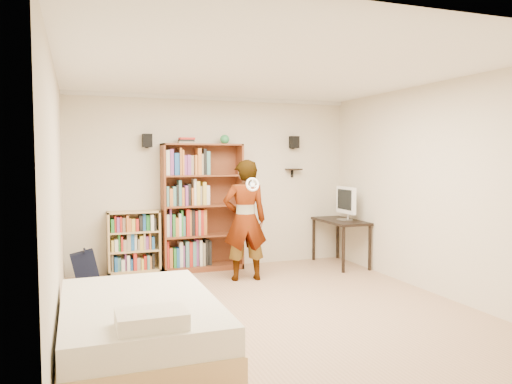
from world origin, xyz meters
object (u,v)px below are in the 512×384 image
tall_bookshelf (203,207)px  daybed (139,319)px  person (245,220)px  low_bookshelf (134,243)px  computer_desk (340,242)px

tall_bookshelf → daybed: size_ratio=0.95×
tall_bookshelf → person: size_ratio=1.14×
daybed → person: size_ratio=1.20×
low_bookshelf → person: 1.73m
computer_desk → daybed: 4.38m
person → low_bookshelf: bearing=-23.4°
person → computer_desk: bearing=-160.0°
computer_desk → person: size_ratio=0.63×
person → tall_bookshelf: bearing=-56.0°
tall_bookshelf → computer_desk: size_ratio=1.81×
tall_bookshelf → low_bookshelf: size_ratio=2.05×
low_bookshelf → daybed: size_ratio=0.46×
daybed → tall_bookshelf: bearing=66.3°
computer_desk → person: (-1.77, -0.41, 0.49)m
low_bookshelf → computer_desk: bearing=-7.9°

